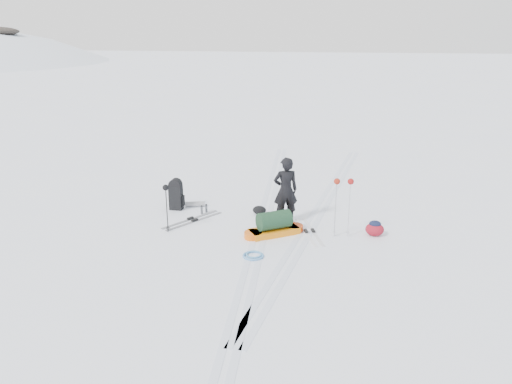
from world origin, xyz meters
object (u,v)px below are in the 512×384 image
expedition_rucksack (178,195)px  pulk_sled (274,226)px  skier (286,190)px  ski_poles_black (166,193)px

expedition_rucksack → pulk_sled: bearing=-24.0°
skier → expedition_rucksack: bearing=-28.8°
skier → ski_poles_black: (-2.82, -1.17, 0.13)m
skier → pulk_sled: 1.10m
pulk_sled → expedition_rucksack: size_ratio=1.69×
pulk_sled → ski_poles_black: size_ratio=1.26×
skier → expedition_rucksack: size_ratio=1.91×
pulk_sled → ski_poles_black: bearing=152.2°
expedition_rucksack → ski_poles_black: bearing=-80.2°
ski_poles_black → skier: bearing=41.4°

